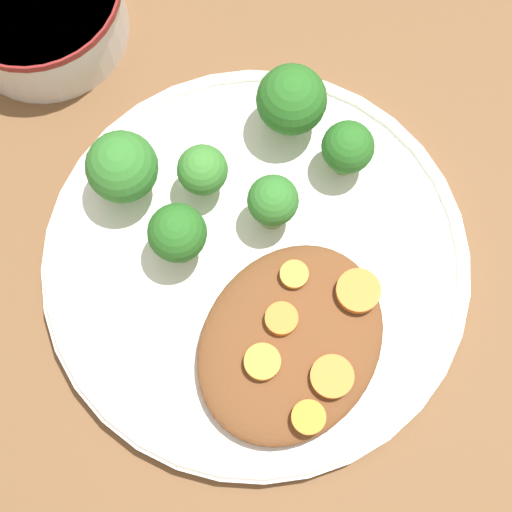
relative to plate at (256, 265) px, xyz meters
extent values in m
plane|color=brown|center=(0.00, 0.00, -0.01)|extent=(4.00, 4.00, 0.00)
cylinder|color=white|center=(0.00, 0.00, 0.00)|extent=(0.28, 0.28, 0.02)
torus|color=white|center=(0.00, 0.00, 0.01)|extent=(0.28, 0.28, 0.01)
cylinder|color=silver|center=(0.08, 0.23, 0.02)|extent=(0.12, 0.12, 0.05)
ellipsoid|color=brown|center=(-0.04, -0.05, 0.02)|extent=(0.13, 0.11, 0.02)
cylinder|color=#759E51|center=(0.03, 0.01, 0.02)|extent=(0.02, 0.02, 0.02)
sphere|color=#337A2D|center=(0.03, 0.01, 0.04)|extent=(0.03, 0.03, 0.03)
cylinder|color=#759E51|center=(0.03, 0.06, 0.02)|extent=(0.01, 0.01, 0.02)
sphere|color=#3D8433|center=(0.03, 0.06, 0.04)|extent=(0.03, 0.03, 0.03)
cylinder|color=#7FA85B|center=(0.10, 0.03, 0.02)|extent=(0.02, 0.02, 0.02)
sphere|color=#286B23|center=(0.10, 0.03, 0.04)|extent=(0.05, 0.05, 0.05)
cylinder|color=#759E51|center=(-0.02, 0.05, 0.02)|extent=(0.02, 0.02, 0.03)
sphere|color=#286B23|center=(-0.02, 0.05, 0.04)|extent=(0.04, 0.04, 0.04)
cylinder|color=#7FA85B|center=(0.00, 0.10, 0.02)|extent=(0.02, 0.02, 0.02)
sphere|color=#337A2D|center=(0.00, 0.10, 0.04)|extent=(0.05, 0.05, 0.05)
cylinder|color=#759E51|center=(0.09, -0.01, 0.02)|extent=(0.01, 0.01, 0.02)
sphere|color=#286B23|center=(0.09, -0.01, 0.04)|extent=(0.03, 0.03, 0.03)
cylinder|color=orange|center=(-0.03, -0.04, 0.03)|extent=(0.02, 0.02, 0.01)
cylinder|color=orange|center=(0.01, -0.07, 0.03)|extent=(0.03, 0.03, 0.01)
cylinder|color=orange|center=(-0.06, -0.04, 0.03)|extent=(0.02, 0.02, 0.01)
cylinder|color=orange|center=(0.00, -0.03, 0.03)|extent=(0.02, 0.02, 0.00)
cylinder|color=orange|center=(-0.04, -0.08, 0.03)|extent=(0.03, 0.03, 0.01)
cylinder|color=orange|center=(-0.07, -0.08, 0.03)|extent=(0.02, 0.02, 0.00)
camera|label=1|loc=(-0.13, -0.08, 0.54)|focal=60.00mm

